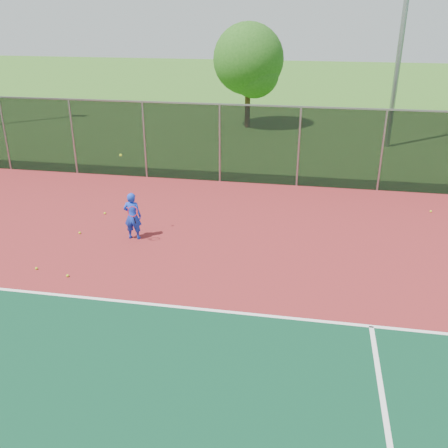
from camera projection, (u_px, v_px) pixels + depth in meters
The scene contains 11 objects.
ground at pixel (264, 419), 8.37m from camera, with size 120.00×120.00×0.00m, color #2F611B.
court_apron at pixel (275, 345), 10.17m from camera, with size 30.00×20.00×0.02m, color maroon.
fence_back at pixel (299, 146), 18.56m from camera, with size 30.00×0.06×3.03m.
tennis_player at pixel (133, 216), 14.54m from camera, with size 0.59×0.59×2.54m.
practice_ball_1 at pixel (130, 221), 15.90m from camera, with size 0.07×0.07×0.07m, color #BCD618.
practice_ball_2 at pixel (36, 268), 13.05m from camera, with size 0.07×0.07×0.07m, color #BCD618.
practice_ball_3 at pixel (105, 213), 16.52m from camera, with size 0.07×0.07×0.07m, color #BCD618.
practice_ball_5 at pixel (431, 211), 16.67m from camera, with size 0.07×0.07×0.07m, color #BCD618.
practice_ball_6 at pixel (68, 276), 12.70m from camera, with size 0.07×0.07×0.07m, color #BCD618.
practice_ball_7 at pixel (80, 233), 15.10m from camera, with size 0.07×0.07×0.07m, color #BCD618.
tree_back_left at pixel (250, 63), 27.00m from camera, with size 3.84×3.84×5.64m.
Camera 1 is at (0.45, -6.37, 6.37)m, focal length 40.00 mm.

